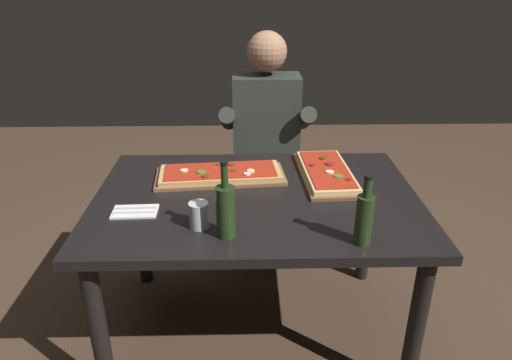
% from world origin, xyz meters
% --- Properties ---
extents(ground_plane, '(6.40, 6.40, 0.00)m').
position_xyz_m(ground_plane, '(0.00, 0.00, 0.00)').
color(ground_plane, '#4C3828').
extents(dining_table, '(1.40, 0.96, 0.74)m').
position_xyz_m(dining_table, '(0.00, 0.00, 0.64)').
color(dining_table, black).
rests_on(dining_table, ground_plane).
extents(pizza_rectangular_front, '(0.62, 0.29, 0.05)m').
position_xyz_m(pizza_rectangular_front, '(-0.16, 0.18, 0.76)').
color(pizza_rectangular_front, brown).
rests_on(pizza_rectangular_front, dining_table).
extents(pizza_rectangular_left, '(0.27, 0.52, 0.05)m').
position_xyz_m(pizza_rectangular_left, '(0.34, 0.19, 0.76)').
color(pizza_rectangular_left, brown).
rests_on(pizza_rectangular_left, dining_table).
extents(wine_bottle_dark, '(0.07, 0.07, 0.30)m').
position_xyz_m(wine_bottle_dark, '(-0.12, -0.32, 0.85)').
color(wine_bottle_dark, '#233819').
rests_on(wine_bottle_dark, dining_table).
extents(oil_bottle_amber, '(0.06, 0.06, 0.27)m').
position_xyz_m(oil_bottle_amber, '(0.37, -0.38, 0.85)').
color(oil_bottle_amber, '#233819').
rests_on(oil_bottle_amber, dining_table).
extents(tumbler_near_camera, '(0.07, 0.07, 0.10)m').
position_xyz_m(tumbler_near_camera, '(-0.22, -0.26, 0.78)').
color(tumbler_near_camera, silver).
rests_on(tumbler_near_camera, dining_table).
extents(napkin_cutlery_set, '(0.18, 0.12, 0.01)m').
position_xyz_m(napkin_cutlery_set, '(-0.49, -0.14, 0.74)').
color(napkin_cutlery_set, white).
rests_on(napkin_cutlery_set, dining_table).
extents(diner_chair, '(0.44, 0.44, 0.87)m').
position_xyz_m(diner_chair, '(0.08, 0.86, 0.49)').
color(diner_chair, '#3D2B1E').
rests_on(diner_chair, ground_plane).
extents(seated_diner, '(0.53, 0.41, 1.33)m').
position_xyz_m(seated_diner, '(0.08, 0.74, 0.74)').
color(seated_diner, '#23232D').
rests_on(seated_diner, ground_plane).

